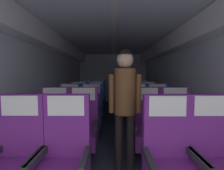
% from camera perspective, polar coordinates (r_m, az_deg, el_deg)
% --- Properties ---
extents(ground, '(3.44, 7.80, 0.02)m').
position_cam_1_polar(ground, '(3.97, 0.43, -15.28)').
color(ground, '#2D3342').
extents(fuselage_shell, '(3.32, 7.45, 2.31)m').
position_cam_1_polar(fuselage_shell, '(4.05, 0.40, 8.78)').
color(fuselage_shell, silver).
rests_on(fuselage_shell, ground).
extents(seat_a_left_window, '(0.49, 0.50, 1.09)m').
position_cam_1_polar(seat_a_left_window, '(1.89, -32.02, -22.82)').
color(seat_a_left_window, '#38383D').
rests_on(seat_a_left_window, ground).
extents(seat_a_left_aisle, '(0.49, 0.50, 1.09)m').
position_cam_1_polar(seat_a_left_aisle, '(1.71, -17.42, -25.37)').
color(seat_a_left_aisle, '#38383D').
rests_on(seat_a_left_aisle, ground).
extents(seat_a_right_aisle, '(0.49, 0.50, 1.09)m').
position_cam_1_polar(seat_a_right_aisle, '(1.92, 33.99, -22.42)').
color(seat_a_right_aisle, '#38383D').
rests_on(seat_a_right_aisle, ground).
extents(seat_a_right_window, '(0.49, 0.50, 1.09)m').
position_cam_1_polar(seat_a_right_window, '(1.72, 20.36, -25.29)').
color(seat_a_right_window, '#38383D').
rests_on(seat_a_right_window, ground).
extents(seat_b_left_window, '(0.49, 0.50, 1.09)m').
position_cam_1_polar(seat_b_left_window, '(2.64, -20.97, -14.74)').
color(seat_b_left_window, '#38383D').
rests_on(seat_b_left_window, ground).
extents(seat_b_left_aisle, '(0.49, 0.50, 1.09)m').
position_cam_1_polar(seat_b_left_aisle, '(2.53, -10.84, -15.36)').
color(seat_b_left_aisle, '#38383D').
rests_on(seat_b_left_aisle, ground).
extents(seat_b_right_aisle, '(0.49, 0.50, 1.09)m').
position_cam_1_polar(seat_b_right_aisle, '(2.68, 22.54, -14.48)').
color(seat_b_right_aisle, '#38383D').
rests_on(seat_b_right_aisle, ground).
extents(seat_b_right_window, '(0.49, 0.50, 1.09)m').
position_cam_1_polar(seat_b_right_window, '(2.55, 12.61, -15.26)').
color(seat_b_right_window, '#38383D').
rests_on(seat_b_right_window, ground).
extents(seat_c_left_window, '(0.49, 0.50, 1.09)m').
position_cam_1_polar(seat_c_left_window, '(3.48, -15.72, -10.07)').
color(seat_c_left_window, '#38383D').
rests_on(seat_c_left_window, ground).
extents(seat_c_left_aisle, '(0.49, 0.50, 1.09)m').
position_cam_1_polar(seat_c_left_aisle, '(3.40, -7.92, -10.31)').
color(seat_c_left_aisle, '#38383D').
rests_on(seat_c_left_aisle, ground).
extents(seat_c_right_aisle, '(0.49, 0.50, 1.09)m').
position_cam_1_polar(seat_c_right_aisle, '(3.53, 16.47, -9.90)').
color(seat_c_right_aisle, '#38383D').
rests_on(seat_c_right_aisle, ground).
extents(seat_c_right_window, '(0.49, 0.50, 1.09)m').
position_cam_1_polar(seat_c_right_window, '(3.42, 9.08, -10.23)').
color(seat_c_right_window, '#38383D').
rests_on(seat_c_right_window, ground).
extents(seat_d_left_window, '(0.49, 0.50, 1.09)m').
position_cam_1_polar(seat_d_left_window, '(4.38, -12.30, -7.15)').
color(seat_d_left_window, '#38383D').
rests_on(seat_d_left_window, ground).
extents(seat_d_left_aisle, '(0.49, 0.50, 1.09)m').
position_cam_1_polar(seat_d_left_aisle, '(4.31, -6.24, -7.26)').
color(seat_d_left_aisle, '#38383D').
rests_on(seat_d_left_aisle, ground).
extents(seat_d_right_aisle, '(0.49, 0.50, 1.09)m').
position_cam_1_polar(seat_d_right_aisle, '(4.39, 13.06, -7.13)').
color(seat_d_right_aisle, '#38383D').
rests_on(seat_d_right_aisle, ground).
extents(seat_d_right_window, '(0.49, 0.50, 1.09)m').
position_cam_1_polar(seat_d_right_window, '(4.32, 7.06, -7.23)').
color(seat_d_right_window, '#38383D').
rests_on(seat_d_right_window, ground).
extents(seat_e_left_window, '(0.49, 0.50, 1.09)m').
position_cam_1_polar(seat_e_left_window, '(5.26, -10.18, -5.26)').
color(seat_e_left_window, '#38383D').
rests_on(seat_e_left_window, ground).
extents(seat_e_left_aisle, '(0.49, 0.50, 1.09)m').
position_cam_1_polar(seat_e_left_aisle, '(5.21, -5.18, -5.31)').
color(seat_e_left_aisle, '#38383D').
rests_on(seat_e_left_aisle, ground).
extents(seat_e_right_aisle, '(0.49, 0.50, 1.09)m').
position_cam_1_polar(seat_e_right_aisle, '(5.27, 10.80, -5.25)').
color(seat_e_right_aisle, '#38383D').
rests_on(seat_e_right_aisle, ground).
extents(seat_e_right_window, '(0.49, 0.50, 1.09)m').
position_cam_1_polar(seat_e_right_window, '(5.22, 5.76, -5.30)').
color(seat_e_right_window, '#38383D').
rests_on(seat_e_right_window, ground).
extents(flight_attendant, '(0.43, 0.28, 1.63)m').
position_cam_1_polar(flight_attendant, '(2.08, 4.59, -4.12)').
color(flight_attendant, black).
rests_on(flight_attendant, ground).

